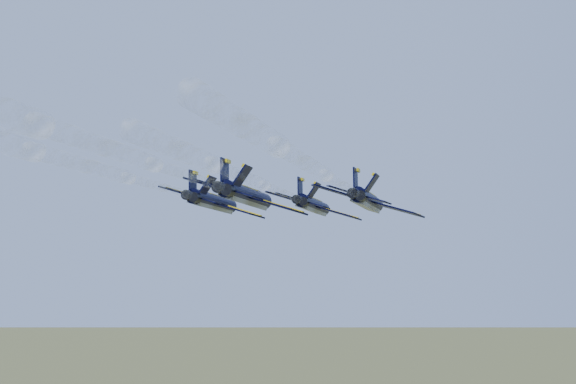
# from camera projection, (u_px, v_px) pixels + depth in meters

# --- Properties ---
(jet_lead) EXTENTS (11.21, 15.29, 4.33)m
(jet_lead) POSITION_uv_depth(u_px,v_px,m) (314.00, 205.00, 100.55)
(jet_lead) COLOR black
(jet_left) EXTENTS (11.21, 15.29, 4.33)m
(jet_left) POSITION_uv_depth(u_px,v_px,m) (214.00, 202.00, 90.58)
(jet_left) COLOR black
(jet_right) EXTENTS (11.21, 15.29, 4.33)m
(jet_right) POSITION_uv_depth(u_px,v_px,m) (368.00, 201.00, 87.43)
(jet_right) COLOR black
(jet_slot) EXTENTS (11.21, 15.29, 4.33)m
(jet_slot) POSITION_uv_depth(u_px,v_px,m) (247.00, 196.00, 77.52)
(jet_slot) COLOR black
(smoke_trail_lead) EXTENTS (9.46, 43.89, 1.81)m
(smoke_trail_lead) POSITION_uv_depth(u_px,v_px,m) (217.00, 190.00, 67.71)
(smoke_trail_lead) COLOR white
(smoke_trail_left) EXTENTS (9.46, 43.89, 1.81)m
(smoke_trail_left) POSITION_uv_depth(u_px,v_px,m) (43.00, 181.00, 57.73)
(smoke_trail_left) COLOR white
(smoke_trail_right) EXTENTS (9.46, 43.89, 1.81)m
(smoke_trail_right) POSITION_uv_depth(u_px,v_px,m) (280.00, 178.00, 54.58)
(smoke_trail_right) COLOR white
(smoke_trail_slot) EXTENTS (9.46, 43.89, 1.81)m
(smoke_trail_slot) POSITION_uv_depth(u_px,v_px,m) (51.00, 165.00, 44.67)
(smoke_trail_slot) COLOR white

